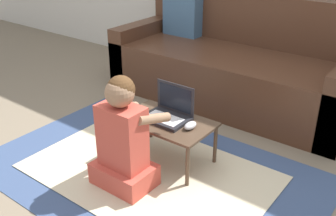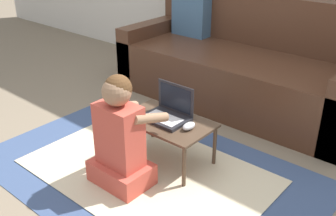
{
  "view_description": "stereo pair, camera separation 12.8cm",
  "coord_description": "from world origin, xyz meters",
  "px_view_note": "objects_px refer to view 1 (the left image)",
  "views": [
    {
      "loc": [
        1.39,
        -1.57,
        1.44
      ],
      "look_at": [
        0.03,
        0.22,
        0.35
      ],
      "focal_mm": 42.0,
      "sensor_mm": 36.0,
      "label": 1
    },
    {
      "loc": [
        1.49,
        -1.49,
        1.44
      ],
      "look_at": [
        0.03,
        0.22,
        0.35
      ],
      "focal_mm": 42.0,
      "sensor_mm": 36.0,
      "label": 2
    }
  ],
  "objects_px": {
    "laptop": "(168,113)",
    "computer_mouse": "(190,125)",
    "laptop_desk": "(167,125)",
    "person_seated": "(123,139)",
    "couch": "(234,65)"
  },
  "relations": [
    {
      "from": "laptop_desk",
      "to": "computer_mouse",
      "type": "distance_m",
      "value": 0.18
    },
    {
      "from": "computer_mouse",
      "to": "person_seated",
      "type": "xyz_separation_m",
      "value": [
        -0.22,
        -0.36,
        -0.0
      ]
    },
    {
      "from": "laptop_desk",
      "to": "couch",
      "type": "bearing_deg",
      "value": 97.38
    },
    {
      "from": "computer_mouse",
      "to": "person_seated",
      "type": "height_order",
      "value": "person_seated"
    },
    {
      "from": "laptop",
      "to": "computer_mouse",
      "type": "height_order",
      "value": "laptop"
    },
    {
      "from": "laptop_desk",
      "to": "computer_mouse",
      "type": "height_order",
      "value": "computer_mouse"
    },
    {
      "from": "couch",
      "to": "laptop_desk",
      "type": "height_order",
      "value": "couch"
    },
    {
      "from": "laptop_desk",
      "to": "laptop",
      "type": "relative_size",
      "value": 2.05
    },
    {
      "from": "person_seated",
      "to": "couch",
      "type": "bearing_deg",
      "value": 94.15
    },
    {
      "from": "computer_mouse",
      "to": "laptop",
      "type": "bearing_deg",
      "value": 173.02
    },
    {
      "from": "laptop_desk",
      "to": "laptop",
      "type": "height_order",
      "value": "laptop"
    },
    {
      "from": "laptop_desk",
      "to": "person_seated",
      "type": "height_order",
      "value": "person_seated"
    },
    {
      "from": "person_seated",
      "to": "laptop",
      "type": "bearing_deg",
      "value": 85.73
    },
    {
      "from": "laptop_desk",
      "to": "person_seated",
      "type": "distance_m",
      "value": 0.36
    },
    {
      "from": "couch",
      "to": "laptop",
      "type": "relative_size",
      "value": 7.22
    }
  ]
}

